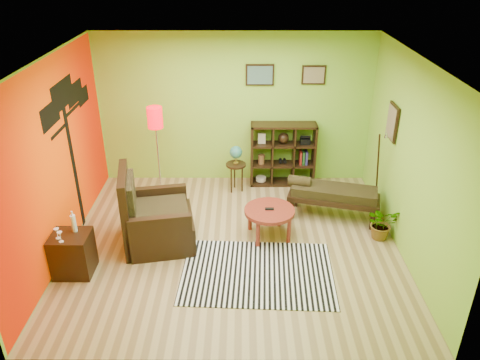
{
  "coord_description": "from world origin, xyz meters",
  "views": [
    {
      "loc": [
        0.12,
        -5.96,
        4.14
      ],
      "look_at": [
        0.1,
        0.1,
        1.05
      ],
      "focal_mm": 35.0,
      "sensor_mm": 36.0,
      "label": 1
    }
  ],
  "objects_px": {
    "side_cabinet": "(73,253)",
    "globe_table": "(236,157)",
    "coffee_table": "(269,213)",
    "bench": "(331,194)",
    "potted_plant": "(381,226)",
    "floor_lamp": "(156,126)",
    "armchair": "(154,222)",
    "cube_shelf": "(284,154)"
  },
  "relations": [
    {
      "from": "side_cabinet",
      "to": "bench",
      "type": "distance_m",
      "value": 4.1
    },
    {
      "from": "globe_table",
      "to": "potted_plant",
      "type": "xyz_separation_m",
      "value": [
        2.27,
        -1.55,
        -0.47
      ]
    },
    {
      "from": "side_cabinet",
      "to": "globe_table",
      "type": "xyz_separation_m",
      "value": [
        2.23,
        2.42,
        0.36
      ]
    },
    {
      "from": "floor_lamp",
      "to": "side_cabinet",
      "type": "bearing_deg",
      "value": -113.53
    },
    {
      "from": "side_cabinet",
      "to": "floor_lamp",
      "type": "bearing_deg",
      "value": 66.47
    },
    {
      "from": "cube_shelf",
      "to": "potted_plant",
      "type": "height_order",
      "value": "cube_shelf"
    },
    {
      "from": "coffee_table",
      "to": "bench",
      "type": "distance_m",
      "value": 1.2
    },
    {
      "from": "armchair",
      "to": "bench",
      "type": "relative_size",
      "value": 0.79
    },
    {
      "from": "armchair",
      "to": "cube_shelf",
      "type": "bearing_deg",
      "value": 43.37
    },
    {
      "from": "side_cabinet",
      "to": "cube_shelf",
      "type": "relative_size",
      "value": 0.77
    },
    {
      "from": "side_cabinet",
      "to": "cube_shelf",
      "type": "distance_m",
      "value": 4.15
    },
    {
      "from": "potted_plant",
      "to": "bench",
      "type": "bearing_deg",
      "value": 137.62
    },
    {
      "from": "side_cabinet",
      "to": "cube_shelf",
      "type": "height_order",
      "value": "cube_shelf"
    },
    {
      "from": "armchair",
      "to": "side_cabinet",
      "type": "xyz_separation_m",
      "value": [
        -1.0,
        -0.73,
        -0.06
      ]
    },
    {
      "from": "coffee_table",
      "to": "armchair",
      "type": "bearing_deg",
      "value": -173.99
    },
    {
      "from": "side_cabinet",
      "to": "floor_lamp",
      "type": "distance_m",
      "value": 2.5
    },
    {
      "from": "armchair",
      "to": "cube_shelf",
      "type": "distance_m",
      "value": 2.91
    },
    {
      "from": "globe_table",
      "to": "bench",
      "type": "distance_m",
      "value": 1.85
    },
    {
      "from": "armchair",
      "to": "floor_lamp",
      "type": "distance_m",
      "value": 1.69
    },
    {
      "from": "cube_shelf",
      "to": "bench",
      "type": "height_order",
      "value": "cube_shelf"
    },
    {
      "from": "side_cabinet",
      "to": "potted_plant",
      "type": "distance_m",
      "value": 4.58
    },
    {
      "from": "coffee_table",
      "to": "bench",
      "type": "relative_size",
      "value": 0.5
    },
    {
      "from": "armchair",
      "to": "potted_plant",
      "type": "xyz_separation_m",
      "value": [
        3.5,
        0.14,
        -0.17
      ]
    },
    {
      "from": "coffee_table",
      "to": "globe_table",
      "type": "height_order",
      "value": "globe_table"
    },
    {
      "from": "armchair",
      "to": "floor_lamp",
      "type": "height_order",
      "value": "floor_lamp"
    },
    {
      "from": "floor_lamp",
      "to": "bench",
      "type": "bearing_deg",
      "value": -10.93
    },
    {
      "from": "side_cabinet",
      "to": "floor_lamp",
      "type": "height_order",
      "value": "floor_lamp"
    },
    {
      "from": "cube_shelf",
      "to": "potted_plant",
      "type": "bearing_deg",
      "value": -53.23
    },
    {
      "from": "side_cabinet",
      "to": "potted_plant",
      "type": "bearing_deg",
      "value": 10.91
    },
    {
      "from": "armchair",
      "to": "globe_table",
      "type": "bearing_deg",
      "value": 54.15
    },
    {
      "from": "floor_lamp",
      "to": "bench",
      "type": "height_order",
      "value": "floor_lamp"
    },
    {
      "from": "armchair",
      "to": "side_cabinet",
      "type": "relative_size",
      "value": 1.33
    },
    {
      "from": "cube_shelf",
      "to": "potted_plant",
      "type": "distance_m",
      "value": 2.35
    },
    {
      "from": "floor_lamp",
      "to": "potted_plant",
      "type": "bearing_deg",
      "value": -18.3
    },
    {
      "from": "armchair",
      "to": "potted_plant",
      "type": "distance_m",
      "value": 3.5
    },
    {
      "from": "globe_table",
      "to": "potted_plant",
      "type": "distance_m",
      "value": 2.79
    },
    {
      "from": "cube_shelf",
      "to": "floor_lamp",
      "type": "bearing_deg",
      "value": -163.34
    },
    {
      "from": "cube_shelf",
      "to": "coffee_table",
      "type": "bearing_deg",
      "value": -101.14
    },
    {
      "from": "cube_shelf",
      "to": "side_cabinet",
      "type": "bearing_deg",
      "value": -138.84
    },
    {
      "from": "coffee_table",
      "to": "side_cabinet",
      "type": "bearing_deg",
      "value": -161.66
    },
    {
      "from": "armchair",
      "to": "bench",
      "type": "distance_m",
      "value": 2.91
    },
    {
      "from": "floor_lamp",
      "to": "potted_plant",
      "type": "height_order",
      "value": "floor_lamp"
    }
  ]
}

